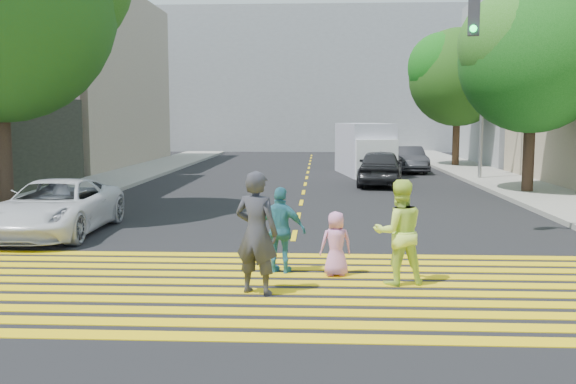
# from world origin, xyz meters

# --- Properties ---
(ground) EXTENTS (120.00, 120.00, 0.00)m
(ground) POSITION_xyz_m (0.00, 0.00, 0.00)
(ground) COLOR black
(sidewalk_left) EXTENTS (3.00, 40.00, 0.15)m
(sidewalk_left) POSITION_xyz_m (-8.50, 22.00, 0.07)
(sidewalk_left) COLOR gray
(sidewalk_left) RESTS_ON ground
(sidewalk_right) EXTENTS (3.00, 60.00, 0.15)m
(sidewalk_right) POSITION_xyz_m (8.50, 15.00, 0.07)
(sidewalk_right) COLOR gray
(sidewalk_right) RESTS_ON ground
(curb_red) EXTENTS (0.20, 8.00, 0.16)m
(curb_red) POSITION_xyz_m (-6.90, 6.00, 0.08)
(curb_red) COLOR maroon
(curb_red) RESTS_ON ground
(crosswalk) EXTENTS (13.40, 5.30, 0.01)m
(crosswalk) POSITION_xyz_m (0.00, 1.28, 0.01)
(crosswalk) COLOR yellow
(crosswalk) RESTS_ON ground
(lane_line) EXTENTS (0.12, 34.40, 0.01)m
(lane_line) POSITION_xyz_m (0.00, 22.50, 0.01)
(lane_line) COLOR yellow
(lane_line) RESTS_ON ground
(building_left_tan) EXTENTS (12.00, 16.00, 10.00)m
(building_left_tan) POSITION_xyz_m (-16.00, 28.00, 5.00)
(building_left_tan) COLOR tan
(building_left_tan) RESTS_ON ground
(building_right_grey) EXTENTS (10.00, 10.00, 10.00)m
(building_right_grey) POSITION_xyz_m (15.00, 30.00, 5.00)
(building_right_grey) COLOR gray
(building_right_grey) RESTS_ON ground
(backdrop_block) EXTENTS (30.00, 8.00, 12.00)m
(backdrop_block) POSITION_xyz_m (0.00, 48.00, 6.00)
(backdrop_block) COLOR gray
(backdrop_block) RESTS_ON ground
(tree_right_near) EXTENTS (6.05, 5.73, 7.58)m
(tree_right_near) POSITION_xyz_m (8.26, 14.60, 5.13)
(tree_right_near) COLOR #3D2A19
(tree_right_near) RESTS_ON ground
(tree_right_far) EXTENTS (6.39, 6.07, 7.95)m
(tree_right_far) POSITION_xyz_m (8.41, 27.81, 5.37)
(tree_right_far) COLOR #49371C
(tree_right_far) RESTS_ON ground
(pedestrian_man) EXTENTS (0.84, 0.69, 1.98)m
(pedestrian_man) POSITION_xyz_m (-0.40, 0.88, 0.99)
(pedestrian_man) COLOR #32323A
(pedestrian_man) RESTS_ON ground
(pedestrian_woman) EXTENTS (0.97, 0.81, 1.78)m
(pedestrian_woman) POSITION_xyz_m (1.94, 1.59, 0.89)
(pedestrian_woman) COLOR #D5F655
(pedestrian_woman) RESTS_ON ground
(pedestrian_child) EXTENTS (0.64, 0.49, 1.16)m
(pedestrian_child) POSITION_xyz_m (0.90, 2.11, 0.58)
(pedestrian_child) COLOR pink
(pedestrian_child) RESTS_ON ground
(pedestrian_extra) EXTENTS (0.99, 0.60, 1.57)m
(pedestrian_extra) POSITION_xyz_m (-0.09, 2.29, 0.79)
(pedestrian_extra) COLOR teal
(pedestrian_extra) RESTS_ON ground
(white_sedan) EXTENTS (2.30, 4.81, 1.32)m
(white_sedan) POSITION_xyz_m (-5.77, 5.92, 0.66)
(white_sedan) COLOR silver
(white_sedan) RESTS_ON ground
(dark_car_near) EXTENTS (2.35, 4.67, 1.53)m
(dark_car_near) POSITION_xyz_m (3.14, 17.68, 0.76)
(dark_car_near) COLOR black
(dark_car_near) RESTS_ON ground
(silver_car) EXTENTS (2.06, 5.01, 1.45)m
(silver_car) POSITION_xyz_m (3.65, 31.85, 0.73)
(silver_car) COLOR #BCBCBC
(silver_car) RESTS_ON ground
(dark_car_parked) EXTENTS (1.65, 4.13, 1.34)m
(dark_car_parked) POSITION_xyz_m (5.21, 24.32, 0.67)
(dark_car_parked) COLOR black
(dark_car_parked) RESTS_ON ground
(white_van) EXTENTS (2.76, 5.61, 2.54)m
(white_van) POSITION_xyz_m (2.85, 22.63, 1.20)
(white_van) COLOR silver
(white_van) RESTS_ON ground
(street_lamp) EXTENTS (2.02, 0.55, 8.95)m
(street_lamp) POSITION_xyz_m (7.58, 19.86, 5.14)
(street_lamp) COLOR gray
(street_lamp) RESTS_ON ground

